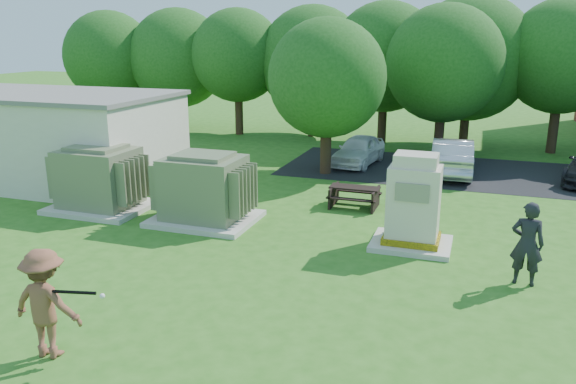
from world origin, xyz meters
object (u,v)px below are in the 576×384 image
at_px(generator_cabinet, 413,207).
at_px(person_by_generator, 527,244).
at_px(picnic_table, 354,194).
at_px(batter, 46,303).
at_px(car_white, 359,150).
at_px(transformer_right, 204,190).
at_px(transformer_left, 99,180).
at_px(car_silver_a, 452,156).

xyz_separation_m(generator_cabinet, person_by_generator, (2.67, -1.54, -0.13)).
bearing_deg(person_by_generator, picnic_table, -36.70).
height_order(picnic_table, batter, batter).
relative_size(batter, car_white, 0.53).
relative_size(transformer_right, batter, 1.53).
bearing_deg(transformer_left, transformer_right, 0.00).
height_order(person_by_generator, car_white, person_by_generator).
distance_m(transformer_left, generator_cabinet, 9.80).
height_order(picnic_table, person_by_generator, person_by_generator).
height_order(transformer_left, car_silver_a, transformer_left).
relative_size(generator_cabinet, batter, 1.27).
height_order(transformer_right, car_white, transformer_right).
bearing_deg(batter, generator_cabinet, -128.97).
relative_size(generator_cabinet, car_white, 0.68).
bearing_deg(picnic_table, transformer_right, -143.79).
bearing_deg(transformer_left, person_by_generator, -7.36).
bearing_deg(person_by_generator, generator_cabinet, -24.02).
xyz_separation_m(generator_cabinet, car_silver_a, (0.50, 8.58, -0.37)).
xyz_separation_m(transformer_right, picnic_table, (3.91, 2.86, -0.54)).
bearing_deg(transformer_right, generator_cabinet, -0.69).
distance_m(transformer_right, car_white, 9.43).
relative_size(picnic_table, batter, 0.81).
xyz_separation_m(transformer_right, batter, (0.81, -7.42, 0.01)).
bearing_deg(car_silver_a, transformer_left, 36.53).
bearing_deg(picnic_table, car_silver_a, 64.50).
bearing_deg(generator_cabinet, transformer_right, 179.31).
distance_m(transformer_right, batter, 7.46).
height_order(transformer_left, car_white, transformer_left).
bearing_deg(car_silver_a, batter, 67.00).
bearing_deg(transformer_left, batter, -58.70).
distance_m(batter, car_white, 16.56).
relative_size(person_by_generator, car_silver_a, 0.44).
xyz_separation_m(transformer_left, car_white, (6.42, 9.03, -0.34)).
height_order(generator_cabinet, car_white, generator_cabinet).
bearing_deg(batter, transformer_left, -61.90).
distance_m(transformer_right, picnic_table, 4.88).
bearing_deg(batter, car_white, -99.83).
height_order(generator_cabinet, batter, generator_cabinet).
bearing_deg(generator_cabinet, car_white, 110.38).
bearing_deg(car_silver_a, transformer_right, 49.17).
height_order(picnic_table, car_silver_a, car_silver_a).
height_order(generator_cabinet, person_by_generator, generator_cabinet).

